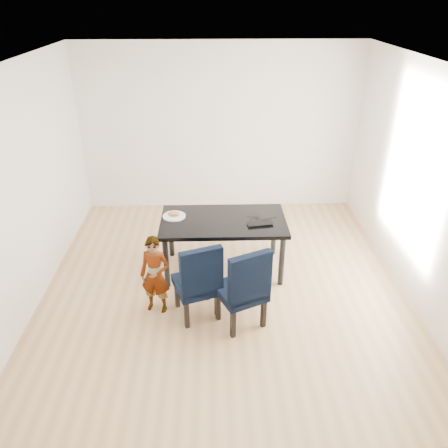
{
  "coord_description": "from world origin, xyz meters",
  "views": [
    {
      "loc": [
        -0.14,
        -4.43,
        3.34
      ],
      "look_at": [
        0.0,
        0.2,
        0.85
      ],
      "focal_mm": 35.0,
      "sensor_mm": 36.0,
      "label": 1
    }
  ],
  "objects_px": {
    "laptop": "(259,222)",
    "chair_left": "(196,278)",
    "child": "(155,275)",
    "plate": "(174,216)",
    "chair_right": "(240,285)",
    "dining_table": "(223,245)"
  },
  "relations": [
    {
      "from": "laptop",
      "to": "chair_left",
      "type": "bearing_deg",
      "value": 37.33
    },
    {
      "from": "child",
      "to": "plate",
      "type": "distance_m",
      "value": 0.98
    },
    {
      "from": "chair_right",
      "to": "plate",
      "type": "relative_size",
      "value": 3.39
    },
    {
      "from": "dining_table",
      "to": "laptop",
      "type": "distance_m",
      "value": 0.6
    },
    {
      "from": "dining_table",
      "to": "laptop",
      "type": "height_order",
      "value": "laptop"
    },
    {
      "from": "dining_table",
      "to": "plate",
      "type": "height_order",
      "value": "plate"
    },
    {
      "from": "chair_left",
      "to": "plate",
      "type": "bearing_deg",
      "value": 87.32
    },
    {
      "from": "chair_left",
      "to": "chair_right",
      "type": "xyz_separation_m",
      "value": [
        0.48,
        -0.15,
        0.01
      ]
    },
    {
      "from": "chair_right",
      "to": "chair_left",
      "type": "bearing_deg",
      "value": 138.22
    },
    {
      "from": "dining_table",
      "to": "chair_left",
      "type": "bearing_deg",
      "value": -109.99
    },
    {
      "from": "dining_table",
      "to": "plate",
      "type": "bearing_deg",
      "value": 170.61
    },
    {
      "from": "chair_left",
      "to": "child",
      "type": "bearing_deg",
      "value": 150.41
    },
    {
      "from": "dining_table",
      "to": "chair_right",
      "type": "distance_m",
      "value": 1.07
    },
    {
      "from": "dining_table",
      "to": "chair_left",
      "type": "distance_m",
      "value": 0.97
    },
    {
      "from": "dining_table",
      "to": "plate",
      "type": "distance_m",
      "value": 0.75
    },
    {
      "from": "chair_left",
      "to": "child",
      "type": "distance_m",
      "value": 0.48
    },
    {
      "from": "chair_left",
      "to": "plate",
      "type": "relative_size",
      "value": 3.32
    },
    {
      "from": "plate",
      "to": "laptop",
      "type": "height_order",
      "value": "laptop"
    },
    {
      "from": "dining_table",
      "to": "child",
      "type": "bearing_deg",
      "value": -134.27
    },
    {
      "from": "child",
      "to": "plate",
      "type": "height_order",
      "value": "child"
    },
    {
      "from": "chair_right",
      "to": "laptop",
      "type": "relative_size",
      "value": 3.04
    },
    {
      "from": "chair_left",
      "to": "laptop",
      "type": "bearing_deg",
      "value": 26.54
    }
  ]
}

